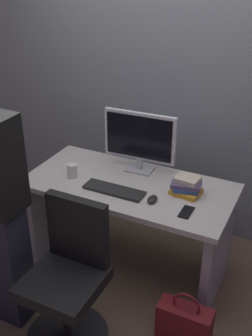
% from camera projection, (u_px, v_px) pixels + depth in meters
% --- Properties ---
extents(ground_plane, '(9.00, 9.00, 0.00)m').
position_uv_depth(ground_plane, '(129.00, 264.00, 3.33)').
color(ground_plane, brown).
extents(wall_back, '(6.40, 0.10, 3.00)m').
position_uv_depth(wall_back, '(173.00, 51.00, 3.24)').
color(wall_back, gray).
rests_on(wall_back, ground).
extents(desk, '(1.47, 0.71, 0.73)m').
position_uv_depth(desk, '(129.00, 210.00, 3.09)').
color(desk, beige).
rests_on(desk, ground).
extents(office_chair, '(0.52, 0.52, 0.94)m').
position_uv_depth(office_chair, '(69.00, 281.00, 2.55)').
color(office_chair, black).
rests_on(office_chair, ground).
extents(monitor, '(0.54, 0.15, 0.46)m').
position_uv_depth(monitor, '(140.00, 139.00, 3.04)').
color(monitor, silver).
rests_on(monitor, desk).
extents(keyboard, '(0.43, 0.13, 0.02)m').
position_uv_depth(keyboard, '(114.00, 190.00, 2.89)').
color(keyboard, '#262626').
rests_on(keyboard, desk).
extents(mouse, '(0.06, 0.10, 0.03)m').
position_uv_depth(mouse, '(152.00, 199.00, 2.78)').
color(mouse, black).
rests_on(mouse, desk).
extents(cup_near_keyboard, '(0.07, 0.07, 0.10)m').
position_uv_depth(cup_near_keyboard, '(72.00, 171.00, 3.05)').
color(cup_near_keyboard, white).
rests_on(cup_near_keyboard, desk).
extents(book_stack, '(0.22, 0.18, 0.12)m').
position_uv_depth(book_stack, '(186.00, 186.00, 2.85)').
color(book_stack, gold).
rests_on(book_stack, desk).
extents(cell_phone, '(0.07, 0.14, 0.01)m').
position_uv_depth(cell_phone, '(186.00, 212.00, 2.67)').
color(cell_phone, black).
rests_on(cell_phone, desk).
extents(handbag, '(0.34, 0.14, 0.38)m').
position_uv_depth(handbag, '(184.00, 323.00, 2.64)').
color(handbag, maroon).
rests_on(handbag, ground).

